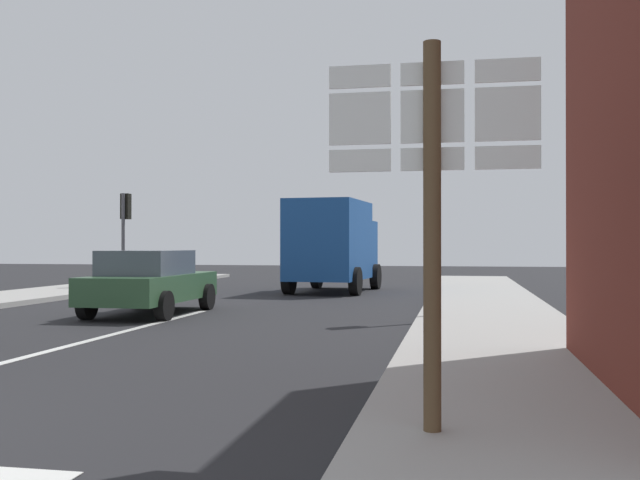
{
  "coord_description": "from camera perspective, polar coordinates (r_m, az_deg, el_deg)",
  "views": [
    {
      "loc": [
        6.04,
        -4.58,
        1.6
      ],
      "look_at": [
        3.61,
        8.06,
        1.68
      ],
      "focal_mm": 40.73,
      "sensor_mm": 36.0,
      "label": 1
    }
  ],
  "objects": [
    {
      "name": "traffic_light_far_left",
      "position": [
        26.38,
        -15.07,
        1.63
      ],
      "size": [
        0.3,
        0.49,
        3.4
      ],
      "color": "#47474C",
      "rests_on": "ground"
    },
    {
      "name": "traffic_light_near_right",
      "position": [
        15.24,
        8.81,
        3.84
      ],
      "size": [
        0.3,
        0.49,
        3.67
      ],
      "color": "#47474C",
      "rests_on": "ground"
    },
    {
      "name": "lane_centre_stripe",
      "position": [
        12.29,
        -18.87,
        -7.81
      ],
      "size": [
        0.16,
        12.0,
        0.01
      ],
      "primitive_type": "cube",
      "color": "silver",
      "rests_on": "ground"
    },
    {
      "name": "route_sign_post",
      "position": [
        5.79,
        8.81,
        3.62
      ],
      "size": [
        1.66,
        0.14,
        3.2
      ],
      "color": "brown",
      "rests_on": "ground"
    },
    {
      "name": "delivery_truck",
      "position": [
        24.53,
        1.03,
        -0.25
      ],
      "size": [
        2.79,
        5.14,
        3.05
      ],
      "color": "#19478C",
      "rests_on": "ground"
    },
    {
      "name": "sedan_far",
      "position": [
        17.07,
        -13.22,
        -3.18
      ],
      "size": [
        2.0,
        4.22,
        1.47
      ],
      "color": "#2D5133",
      "rests_on": "ground"
    },
    {
      "name": "ground_plane",
      "position": [
        15.86,
        -11.64,
        -6.16
      ],
      "size": [
        80.0,
        80.0,
        0.0
      ],
      "primitive_type": "plane",
      "color": "#232326"
    },
    {
      "name": "sidewalk_right",
      "position": [
        12.69,
        13.85,
        -7.29
      ],
      "size": [
        3.0,
        44.0,
        0.14
      ],
      "primitive_type": "cube",
      "color": "#9E9B96",
      "rests_on": "ground"
    }
  ]
}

